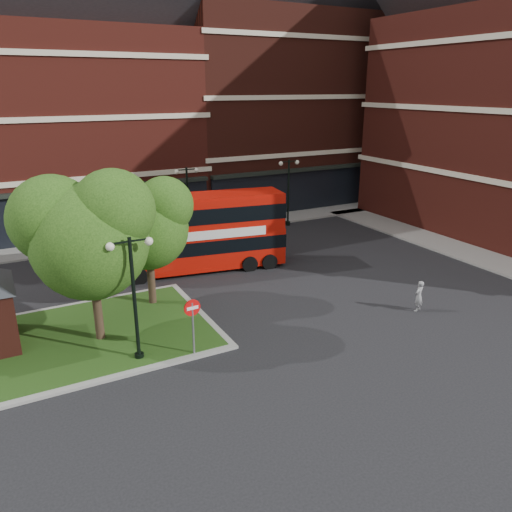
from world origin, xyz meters
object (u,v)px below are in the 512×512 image
bus (196,228)px  woman (419,296)px  car_white (227,218)px  car_silver (120,240)px

bus → woman: 12.52m
bus → woman: bus is taller
woman → car_white: car_white is taller
bus → car_silver: 6.92m
bus → car_white: (5.31, 7.42, -1.76)m
car_silver → woman: bearing=-151.2°
woman → car_white: bearing=-101.7°
woman → car_white: (-1.84, 17.53, 0.01)m
woman → car_silver: 19.00m
bus → car_silver: (-3.05, 5.92, -1.89)m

